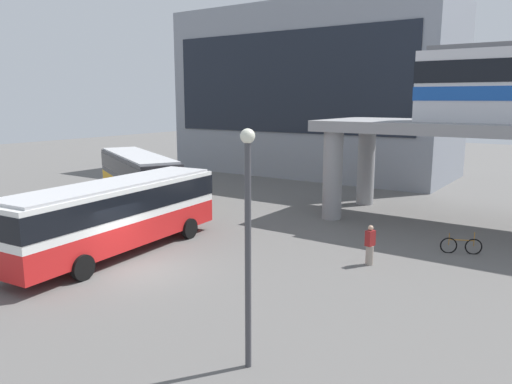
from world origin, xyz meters
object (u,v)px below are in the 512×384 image
(bus_secondary, at_px, (138,173))
(pedestrian_waiting_near_stop, at_px, (370,246))
(bicycle_brown, at_px, (461,246))
(bus_main, at_px, (116,210))
(station_building, at_px, (314,92))

(bus_secondary, bearing_deg, pedestrian_waiting_near_stop, -10.86)
(bicycle_brown, bearing_deg, bus_main, -145.66)
(bus_secondary, distance_m, pedestrian_waiting_near_stop, 17.79)
(station_building, xyz_separation_m, bus_main, (4.78, -27.19, -5.39))
(station_building, distance_m, bus_main, 28.12)
(bicycle_brown, bearing_deg, bus_secondary, -178.96)
(station_building, distance_m, bicycle_brown, 26.38)
(bus_main, bearing_deg, bus_secondary, 133.02)
(station_building, xyz_separation_m, bus_secondary, (-2.88, -18.97, -5.39))
(bicycle_brown, bearing_deg, station_building, 132.99)
(bicycle_brown, height_order, pedestrian_waiting_near_stop, pedestrian_waiting_near_stop)
(bus_main, relative_size, bicycle_brown, 6.77)
(bus_main, relative_size, pedestrian_waiting_near_stop, 6.68)
(station_building, relative_size, pedestrian_waiting_near_stop, 14.75)
(station_building, xyz_separation_m, pedestrian_waiting_near_stop, (14.55, -22.32, -6.59))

